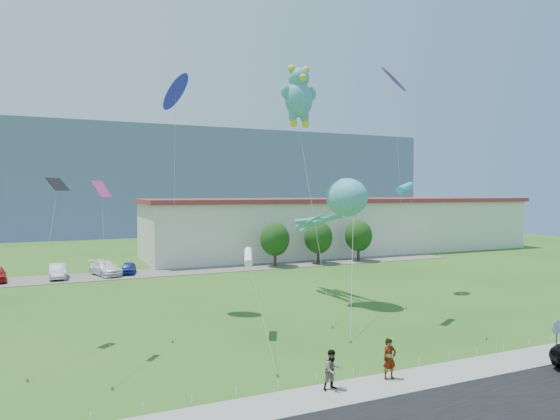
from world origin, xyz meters
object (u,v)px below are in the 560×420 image
object	(u,v)px
parked_car_blue	(128,268)
pedestrian_left	(389,359)
stop_sign	(557,332)
teddy_bear_kite	(299,95)
warehouse	(345,225)
pedestrian_right	(332,370)
parked_car_silver	(58,271)
octopus_kite	(339,206)
parked_car_white	(105,268)

from	to	relation	value
parked_car_blue	pedestrian_left	bearing A→B (deg)	-66.95
stop_sign	pedestrian_left	size ratio (longest dim) A/B	1.28
stop_sign	parked_car_blue	bearing A→B (deg)	112.73
stop_sign	teddy_bear_kite	bearing A→B (deg)	106.39
warehouse	pedestrian_left	bearing A→B (deg)	-118.93
pedestrian_right	pedestrian_left	bearing A→B (deg)	-4.49
pedestrian_right	warehouse	bearing A→B (deg)	53.24
parked_car_blue	stop_sign	bearing A→B (deg)	-55.55
parked_car_silver	warehouse	bearing A→B (deg)	11.95
octopus_kite	teddy_bear_kite	world-z (taller)	teddy_bear_kite
pedestrian_left	teddy_bear_kite	bearing A→B (deg)	81.48
pedestrian_left	pedestrian_right	bearing A→B (deg)	-176.66
parked_car_silver	parked_car_white	distance (m)	4.74
parked_car_silver	octopus_kite	distance (m)	31.18
pedestrian_right	parked_car_blue	world-z (taller)	pedestrian_right
warehouse	parked_car_silver	size ratio (longest dim) A/B	13.24
octopus_kite	teddy_bear_kite	distance (m)	9.63
warehouse	stop_sign	world-z (taller)	warehouse
parked_car_blue	teddy_bear_kite	bearing A→B (deg)	-50.16
parked_car_silver	parked_car_white	world-z (taller)	parked_car_white
parked_car_blue	octopus_kite	bearing A→B (deg)	-45.39
parked_car_white	parked_car_blue	bearing A→B (deg)	-16.55
parked_car_silver	parked_car_blue	world-z (taller)	parked_car_silver
teddy_bear_kite	parked_car_blue	bearing A→B (deg)	118.13
parked_car_silver	teddy_bear_kite	world-z (taller)	teddy_bear_kite
warehouse	pedestrian_right	bearing A→B (deg)	-121.84
pedestrian_left	parked_car_blue	xyz separation A→B (m)	(-7.56, 37.73, -0.38)
pedestrian_left	parked_car_blue	distance (m)	38.48
warehouse	stop_sign	bearing A→B (deg)	-108.90
pedestrian_right	octopus_kite	distance (m)	19.93
stop_sign	parked_car_white	xyz separation A→B (m)	(-19.08, 39.63, -1.04)
parked_car_blue	parked_car_silver	bearing A→B (deg)	-166.94
stop_sign	octopus_kite	xyz separation A→B (m)	(-2.53, 17.89, 6.10)
stop_sign	pedestrian_left	distance (m)	9.31
pedestrian_right	parked_car_white	bearing A→B (deg)	95.37
warehouse	octopus_kite	size ratio (longest dim) A/B	3.85
pedestrian_left	parked_car_white	size ratio (longest dim) A/B	0.37
parked_car_silver	parked_car_white	xyz separation A→B (m)	(4.74, 0.11, 0.01)
parked_car_silver	parked_car_white	bearing A→B (deg)	1.14
parked_car_white	teddy_bear_kite	xyz separation A→B (m)	(13.47, -20.56, 16.19)
warehouse	parked_car_blue	xyz separation A→B (m)	(-33.13, -8.52, -3.43)
parked_car_silver	octopus_kite	bearing A→B (deg)	-45.68
octopus_kite	teddy_bear_kite	size ratio (longest dim) A/B	0.82
teddy_bear_kite	octopus_kite	bearing A→B (deg)	-20.94
parked_car_blue	teddy_bear_kite	size ratio (longest dim) A/B	0.19
stop_sign	parked_car_blue	distance (m)	43.04
warehouse	teddy_bear_kite	distance (m)	38.78
stop_sign	pedestrian_left	xyz separation A→B (m)	(-9.07, 1.95, -0.79)
warehouse	parked_car_silver	distance (m)	41.37
pedestrian_left	teddy_bear_kite	size ratio (longest dim) A/B	0.10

